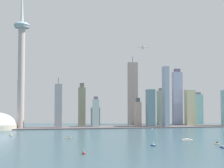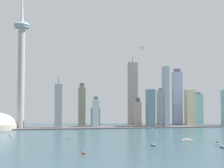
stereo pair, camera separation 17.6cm
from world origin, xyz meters
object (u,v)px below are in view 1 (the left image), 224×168
skyscraper_1 (138,114)px  skyscraper_6 (95,117)px  skyscraper_4 (133,93)px  boat_3 (217,143)px  skyscraper_9 (82,106)px  boat_0 (152,129)px  skyscraper_11 (20,103)px  skyscraper_3 (162,107)px  boat_4 (68,138)px  boat_7 (153,145)px  boat_1 (11,135)px  airplane (143,48)px  boat_5 (187,140)px  skyscraper_2 (166,97)px  boat_2 (84,153)px  skyscraper_8 (150,108)px  boat_6 (223,147)px  observation_tower (21,58)px  skyscraper_12 (177,98)px  skyscraper_7 (96,113)px  skyscraper_0 (190,108)px  skyscraper_10 (197,109)px  skyscraper_13 (58,106)px

skyscraper_1 → skyscraper_6: size_ratio=1.53×
skyscraper_4 → boat_3: size_ratio=12.35×
skyscraper_9 → boat_0: bearing=-38.8°
skyscraper_11 → skyscraper_3: bearing=0.0°
skyscraper_1 → skyscraper_3: bearing=39.1°
boat_4 → boat_7: 171.75m
skyscraper_3 → boat_1: skyscraper_3 is taller
skyscraper_9 → airplane: 232.20m
skyscraper_1 → boat_5: 305.86m
skyscraper_2 → skyscraper_4: size_ratio=0.81×
boat_1 → boat_2: size_ratio=1.85×
skyscraper_8 → boat_4: (-217.30, -224.19, -47.03)m
skyscraper_11 → boat_4: skyscraper_11 is taller
boat_2 → boat_4: 177.71m
skyscraper_11 → boat_6: size_ratio=8.39×
skyscraper_9 → airplane: size_ratio=4.20×
observation_tower → skyscraper_11: 141.79m
skyscraper_2 → skyscraper_12: size_ratio=1.00×
boat_3 → airplane: size_ratio=0.57×
skyscraper_12 → boat_3: size_ratio=9.97×
skyscraper_4 → boat_4: (-192.15, -319.01, -87.24)m
skyscraper_7 → boat_1: skyscraper_7 is taller
skyscraper_3 → skyscraper_8: (-59.58, -86.13, -1.10)m
boat_4 → skyscraper_1: bearing=56.0°
skyscraper_9 → boat_6: skyscraper_9 is taller
skyscraper_0 → boat_1: size_ratio=6.03×
skyscraper_9 → boat_3: (185.65, -388.82, -52.22)m
observation_tower → skyscraper_10: size_ratio=3.86×
skyscraper_2 → boat_0: (-55.94, -67.53, -76.77)m
skyscraper_9 → boat_7: size_ratio=12.05×
skyscraper_1 → skyscraper_12: (121.03, 34.75, 40.83)m
skyscraper_4 → skyscraper_6: size_ratio=3.94×
boat_7 → skyscraper_9: bearing=-17.7°
skyscraper_4 → airplane: (-13.09, -171.23, 104.61)m
observation_tower → boat_6: size_ratio=22.23×
skyscraper_10 → skyscraper_12: skyscraper_12 is taller
boat_4 → skyscraper_10: bearing=42.2°
skyscraper_2 → skyscraper_0: bearing=23.2°
skyscraper_8 → boat_1: (-327.28, -150.04, -47.03)m
skyscraper_4 → airplane: bearing=-94.4°
skyscraper_7 → boat_2: bearing=-98.6°
skyscraper_3 → skyscraper_6: skyscraper_3 is taller
skyscraper_10 → boat_5: size_ratio=5.16×
skyscraper_3 → boat_6: size_ratio=6.49×
skyscraper_8 → skyscraper_13: 235.52m
skyscraper_10 → boat_6: skyscraper_10 is taller
skyscraper_4 → observation_tower: bearing=-162.1°
skyscraper_7 → boat_7: (47.08, -354.64, -35.95)m
boat_4 → boat_5: (198.75, -66.54, -0.10)m
skyscraper_2 → boat_2: size_ratio=18.00×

